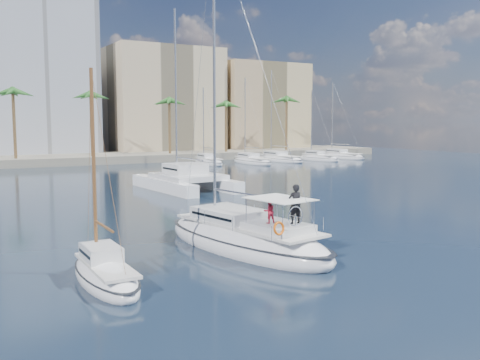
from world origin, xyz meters
TOP-DOWN VIEW (x-y plane):
  - ground at (0.00, 0.00)m, footprint 160.00×160.00m
  - quay at (0.00, 61.00)m, footprint 120.00×14.00m
  - building_beige at (22.00, 70.00)m, footprint 20.00×14.00m
  - building_tan_right at (42.00, 68.00)m, footprint 18.00×12.00m
  - palm_centre at (0.00, 57.00)m, footprint 3.60×3.60m
  - palm_right at (34.00, 57.00)m, footprint 3.60×3.60m
  - main_sloop at (-2.41, -2.17)m, footprint 5.74×12.50m
  - small_sloop at (-10.26, -4.37)m, footprint 2.06×6.45m
  - catamaran at (4.84, 21.36)m, footprint 6.68×12.20m
  - seagull at (0.77, 2.52)m, footprint 1.04×0.45m
  - moored_yacht_a at (20.00, 47.00)m, footprint 3.37×9.52m
  - moored_yacht_b at (26.50, 45.00)m, footprint 3.32×10.83m
  - moored_yacht_c at (33.00, 47.00)m, footprint 3.98×12.33m
  - moored_yacht_d at (39.50, 45.00)m, footprint 3.52×9.55m
  - moored_yacht_e at (46.00, 47.00)m, footprint 4.61×11.11m

SIDE VIEW (x-z plane):
  - ground at x=0.00m, z-range 0.00..0.00m
  - moored_yacht_a at x=20.00m, z-range -5.95..5.95m
  - moored_yacht_b at x=26.50m, z-range -6.86..6.86m
  - moored_yacht_c at x=33.00m, z-range -7.77..7.77m
  - moored_yacht_d at x=39.50m, z-range -5.95..5.95m
  - moored_yacht_e at x=46.00m, z-range -6.86..6.86m
  - small_sloop at x=-10.26m, z-range -4.26..5.01m
  - main_sloop at x=-2.41m, z-range -8.39..9.48m
  - quay at x=0.00m, z-range 0.00..1.20m
  - seagull at x=0.77m, z-range 1.03..1.22m
  - catamaran at x=4.84m, z-range -7.50..9.79m
  - building_tan_right at x=42.00m, z-range 0.00..18.00m
  - building_beige at x=22.00m, z-range 0.00..20.00m
  - palm_centre at x=0.00m, z-range 4.13..16.43m
  - palm_right at x=34.00m, z-range 4.13..16.43m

